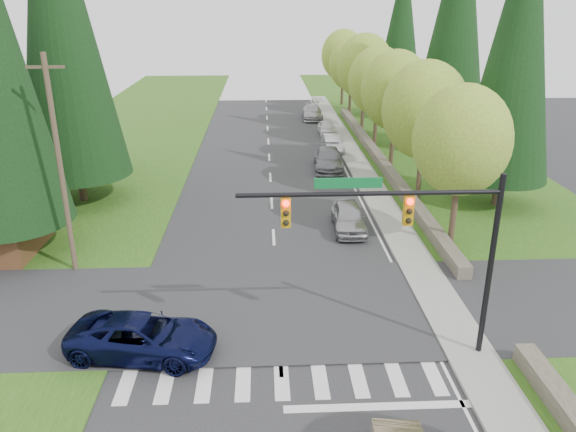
{
  "coord_description": "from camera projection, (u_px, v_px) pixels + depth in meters",
  "views": [
    {
      "loc": [
        -0.51,
        -12.4,
        12.01
      ],
      "look_at": [
        0.59,
        11.41,
        2.8
      ],
      "focal_mm": 35.0,
      "sensor_mm": 36.0,
      "label": 1
    }
  ],
  "objects": [
    {
      "name": "parked_car_a",
      "position": [
        349.0,
        217.0,
        31.09
      ],
      "size": [
        1.93,
        4.43,
        1.49
      ],
      "primitive_type": "imported",
      "rotation": [
        0.0,
        0.0,
        -0.04
      ],
      "color": "#A7A6AB",
      "rests_on": "ground"
    },
    {
      "name": "decid_tree_0",
      "position": [
        462.0,
        141.0,
        27.33
      ],
      "size": [
        4.8,
        4.8,
        8.37
      ],
      "color": "#38281C",
      "rests_on": "ground"
    },
    {
      "name": "cross_street",
      "position": [
        278.0,
        308.0,
        23.36
      ],
      "size": [
        120.0,
        8.0,
        0.1
      ],
      "primitive_type": "cube",
      "color": "#28282B",
      "rests_on": "ground"
    },
    {
      "name": "stone_wall_north",
      "position": [
        379.0,
        158.0,
        44.11
      ],
      "size": [
        0.7,
        40.0,
        0.7
      ],
      "primitive_type": "cube",
      "color": "#4C4438",
      "rests_on": "ground"
    },
    {
      "name": "decid_tree_1",
      "position": [
        425.0,
        110.0,
        33.79
      ],
      "size": [
        5.2,
        5.2,
        8.8
      ],
      "color": "#38281C",
      "rests_on": "ground"
    },
    {
      "name": "decid_tree_4",
      "position": [
        365.0,
        67.0,
        53.26
      ],
      "size": [
        5.4,
        5.4,
        9.18
      ],
      "color": "#38281C",
      "rests_on": "ground"
    },
    {
      "name": "grass_west",
      "position": [
        58.0,
        211.0,
        33.98
      ],
      "size": [
        14.0,
        110.0,
        0.06
      ],
      "primitive_type": "cube",
      "color": "#285115",
      "rests_on": "ground"
    },
    {
      "name": "parked_car_c",
      "position": [
        332.0,
        143.0,
        47.41
      ],
      "size": [
        1.6,
        4.17,
        1.35
      ],
      "primitive_type": "imported",
      "rotation": [
        0.0,
        0.0,
        0.04
      ],
      "color": "silver",
      "rests_on": "ground"
    },
    {
      "name": "curb_east",
      "position": [
        364.0,
        195.0,
        36.64
      ],
      "size": [
        0.2,
        80.0,
        0.13
      ],
      "primitive_type": "cube",
      "color": "gray",
      "rests_on": "ground"
    },
    {
      "name": "utility_pole",
      "position": [
        60.0,
        166.0,
        24.83
      ],
      "size": [
        1.6,
        0.24,
        10.0
      ],
      "color": "#473828",
      "rests_on": "ground"
    },
    {
      "name": "conifer_e_c",
      "position": [
        401.0,
        28.0,
        57.89
      ],
      "size": [
        5.1,
        5.1,
        16.8
      ],
      "color": "#38281C",
      "rests_on": "ground"
    },
    {
      "name": "conifer_e_a",
      "position": [
        518.0,
        42.0,
        31.62
      ],
      "size": [
        5.44,
        5.44,
        17.8
      ],
      "color": "#38281C",
      "rests_on": "ground"
    },
    {
      "name": "conifer_w_c",
      "position": [
        58.0,
        13.0,
        31.82
      ],
      "size": [
        6.46,
        6.46,
        20.8
      ],
      "color": "#38281C",
      "rests_on": "ground"
    },
    {
      "name": "decid_tree_3",
      "position": [
        378.0,
        81.0,
        46.88
      ],
      "size": [
        5.0,
        5.0,
        8.55
      ],
      "color": "#38281C",
      "rests_on": "ground"
    },
    {
      "name": "traffic_signal",
      "position": [
        412.0,
        228.0,
        18.49
      ],
      "size": [
        8.7,
        0.37,
        6.8
      ],
      "color": "black",
      "rests_on": "ground"
    },
    {
      "name": "decid_tree_5",
      "position": [
        351.0,
        65.0,
        59.96
      ],
      "size": [
        4.8,
        4.8,
        8.3
      ],
      "color": "#38281C",
      "rests_on": "ground"
    },
    {
      "name": "grass_east",
      "position": [
        480.0,
        205.0,
        35.09
      ],
      "size": [
        14.0,
        110.0,
        0.06
      ],
      "primitive_type": "cube",
      "color": "#285115",
      "rests_on": "ground"
    },
    {
      "name": "parked_car_e",
      "position": [
        312.0,
        112.0,
        60.18
      ],
      "size": [
        2.23,
        5.14,
        1.47
      ],
      "primitive_type": "imported",
      "rotation": [
        0.0,
        0.0,
        -0.03
      ],
      "color": "#A0A0A4",
      "rests_on": "ground"
    },
    {
      "name": "suv_navy",
      "position": [
        143.0,
        337.0,
        20.09
      ],
      "size": [
        5.61,
        3.27,
        1.47
      ],
      "primitive_type": "imported",
      "rotation": [
        0.0,
        0.0,
        1.41
      ],
      "color": "black",
      "rests_on": "ground"
    },
    {
      "name": "parked_car_b",
      "position": [
        329.0,
        159.0,
        42.35
      ],
      "size": [
        2.45,
        5.35,
        1.52
      ],
      "primitive_type": "imported",
      "rotation": [
        0.0,
        0.0,
        -0.06
      ],
      "color": "slate",
      "rests_on": "ground"
    },
    {
      "name": "decid_tree_6",
      "position": [
        343.0,
        55.0,
        66.37
      ],
      "size": [
        5.2,
        5.2,
        8.86
      ],
      "color": "#38281C",
      "rests_on": "ground"
    },
    {
      "name": "conifer_w_e",
      "position": [
        60.0,
        27.0,
        37.69
      ],
      "size": [
        5.78,
        5.78,
        18.8
      ],
      "color": "#38281C",
      "rests_on": "ground"
    },
    {
      "name": "decid_tree_2",
      "position": [
        396.0,
        90.0,
        40.25
      ],
      "size": [
        5.0,
        5.0,
        8.82
      ],
      "color": "#38281C",
      "rests_on": "ground"
    },
    {
      "name": "sidewalk_east",
      "position": [
        377.0,
        195.0,
        36.68
      ],
      "size": [
        1.8,
        80.0,
        0.13
      ],
      "primitive_type": "cube",
      "color": "gray",
      "rests_on": "ground"
    },
    {
      "name": "conifer_e_b",
      "position": [
        457.0,
        16.0,
        44.34
      ],
      "size": [
        6.12,
        6.12,
        19.8
      ],
      "color": "#38281C",
      "rests_on": "ground"
    },
    {
      "name": "parked_car_d",
      "position": [
        327.0,
        128.0,
        53.1
      ],
      "size": [
        1.56,
        3.87,
        1.32
      ],
      "primitive_type": "imported",
      "rotation": [
        0.0,
        0.0,
        -0.0
      ],
      "color": "silver",
      "rests_on": "ground"
    }
  ]
}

